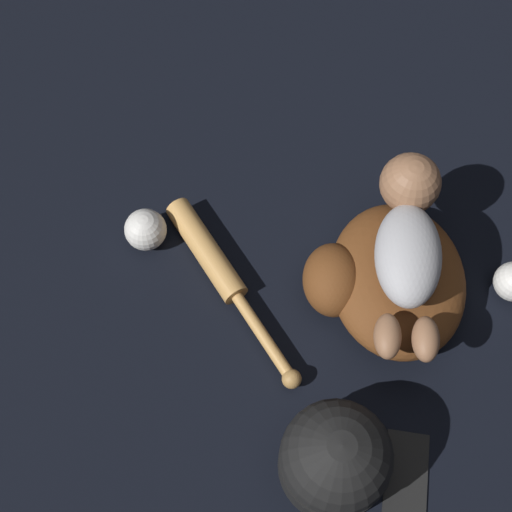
# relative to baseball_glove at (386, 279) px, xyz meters

# --- Properties ---
(ground_plane) EXTENTS (6.00, 6.00, 0.00)m
(ground_plane) POSITION_rel_baseball_glove_xyz_m (-0.05, -0.03, -0.05)
(ground_plane) COLOR black
(baseball_glove) EXTENTS (0.31, 0.30, 0.11)m
(baseball_glove) POSITION_rel_baseball_glove_xyz_m (0.00, 0.00, 0.00)
(baseball_glove) COLOR brown
(baseball_glove) RESTS_ON ground
(baby_figure) EXTENTS (0.36, 0.12, 0.11)m
(baby_figure) POSITION_rel_baseball_glove_xyz_m (0.04, -0.02, 0.10)
(baby_figure) COLOR #B2B2B7
(baby_figure) RESTS_ON baseball_glove
(baseball_bat) EXTENTS (0.37, 0.26, 0.05)m
(baseball_bat) POSITION_rel_baseball_glove_xyz_m (0.03, 0.30, -0.03)
(baseball_bat) COLOR tan
(baseball_bat) RESTS_ON ground
(baseball) EXTENTS (0.08, 0.08, 0.08)m
(baseball) POSITION_rel_baseball_glove_xyz_m (0.10, 0.44, -0.02)
(baseball) COLOR white
(baseball) RESTS_ON ground
(baseball_cap) EXTENTS (0.18, 0.26, 0.18)m
(baseball_cap) POSITION_rel_baseball_glove_xyz_m (-0.32, 0.10, 0.02)
(baseball_cap) COLOR black
(baseball_cap) RESTS_ON ground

